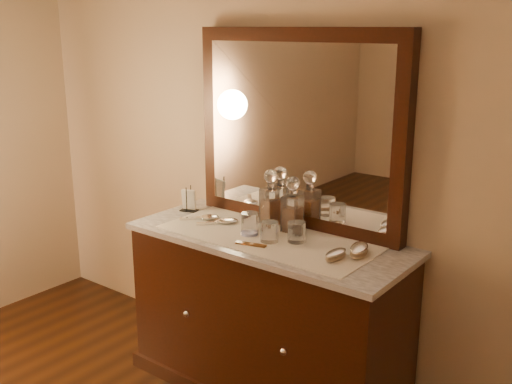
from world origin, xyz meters
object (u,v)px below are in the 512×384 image
(decanter_right, at_px, (292,210))
(hand_mirror_inner, at_px, (224,221))
(comb, at_px, (251,244))
(dresser_cabinet, at_px, (268,317))
(napkin_rack, at_px, (189,201))
(hand_mirror_outer, at_px, (206,217))
(brush_near, at_px, (336,255))
(pin_dish, at_px, (249,233))
(decanter_left, at_px, (271,203))
(brush_far, at_px, (359,250))
(mirror_frame, at_px, (298,130))

(decanter_right, relative_size, hand_mirror_inner, 1.34)
(comb, relative_size, hand_mirror_inner, 0.72)
(dresser_cabinet, height_order, hand_mirror_inner, hand_mirror_inner)
(napkin_rack, xyz_separation_m, hand_mirror_outer, (0.18, -0.06, -0.04))
(comb, distance_m, napkin_rack, 0.66)
(napkin_rack, xyz_separation_m, brush_near, (1.03, -0.13, -0.03))
(napkin_rack, xyz_separation_m, hand_mirror_inner, (0.31, -0.05, -0.04))
(decanter_right, height_order, hand_mirror_outer, decanter_right)
(pin_dish, relative_size, decanter_left, 0.29)
(decanter_left, distance_m, decanter_right, 0.16)
(dresser_cabinet, distance_m, decanter_left, 0.59)
(comb, relative_size, decanter_left, 0.52)
(decanter_right, height_order, brush_far, decanter_right)
(decanter_left, distance_m, hand_mirror_inner, 0.27)
(comb, xyz_separation_m, napkin_rack, (-0.62, 0.23, 0.05))
(decanter_right, distance_m, brush_near, 0.42)
(mirror_frame, bearing_deg, brush_far, -22.87)
(brush_near, xyz_separation_m, hand_mirror_inner, (-0.72, 0.08, -0.01))
(decanter_left, relative_size, brush_near, 2.03)
(dresser_cabinet, distance_m, napkin_rack, 0.79)
(napkin_rack, relative_size, brush_far, 0.76)
(decanter_left, bearing_deg, comb, -69.86)
(comb, bearing_deg, decanter_left, 95.16)
(napkin_rack, height_order, brush_far, napkin_rack)
(brush_near, relative_size, brush_far, 0.77)
(decanter_left, bearing_deg, decanter_right, -12.14)
(pin_dish, distance_m, brush_far, 0.57)
(hand_mirror_outer, bearing_deg, napkin_rack, 161.70)
(pin_dish, xyz_separation_m, decanter_left, (-0.02, 0.21, 0.10))
(dresser_cabinet, xyz_separation_m, mirror_frame, (0.00, 0.25, 0.94))
(pin_dish, height_order, napkin_rack, napkin_rack)
(hand_mirror_outer, bearing_deg, decanter_left, 25.07)
(pin_dish, relative_size, brush_near, 0.60)
(mirror_frame, relative_size, hand_mirror_outer, 6.32)
(brush_near, height_order, brush_far, brush_far)
(brush_near, bearing_deg, decanter_right, 152.49)
(hand_mirror_outer, bearing_deg, decanter_right, 13.57)
(dresser_cabinet, relative_size, hand_mirror_inner, 6.57)
(hand_mirror_outer, bearing_deg, brush_near, -4.96)
(decanter_left, distance_m, hand_mirror_outer, 0.37)
(mirror_frame, relative_size, hand_mirror_inner, 5.63)
(dresser_cabinet, bearing_deg, brush_near, -8.47)
(mirror_frame, xyz_separation_m, napkin_rack, (-0.61, -0.17, -0.44))
(comb, height_order, hand_mirror_inner, hand_mirror_inner)
(decanter_left, relative_size, hand_mirror_inner, 1.37)
(dresser_cabinet, height_order, decanter_left, decanter_left)
(brush_far, relative_size, hand_mirror_inner, 0.88)
(pin_dish, relative_size, brush_far, 0.46)
(decanter_right, distance_m, brush_far, 0.44)
(napkin_rack, xyz_separation_m, brush_far, (1.09, -0.03, -0.03))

